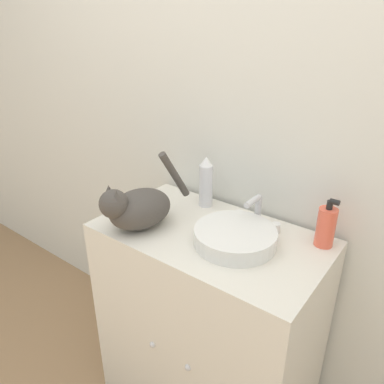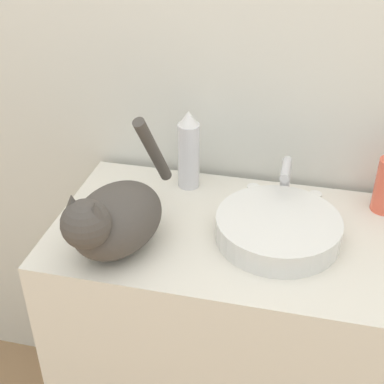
% 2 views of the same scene
% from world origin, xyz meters
% --- Properties ---
extents(wall_back, '(6.00, 0.05, 2.50)m').
position_xyz_m(wall_back, '(0.00, 0.52, 1.25)').
color(wall_back, silver).
rests_on(wall_back, ground_plane).
extents(vanity_cabinet, '(0.83, 0.49, 0.88)m').
position_xyz_m(vanity_cabinet, '(0.00, 0.24, 0.44)').
color(vanity_cabinet, silver).
rests_on(vanity_cabinet, ground_plane).
extents(sink_basin, '(0.28, 0.28, 0.06)m').
position_xyz_m(sink_basin, '(0.11, 0.23, 0.91)').
color(sink_basin, white).
rests_on(sink_basin, vanity_cabinet).
extents(faucet, '(0.19, 0.11, 0.13)m').
position_xyz_m(faucet, '(0.11, 0.38, 0.94)').
color(faucet, silver).
rests_on(faucet, vanity_cabinet).
extents(cat, '(0.23, 0.38, 0.27)m').
position_xyz_m(cat, '(-0.24, 0.11, 0.97)').
color(cat, '#47423D').
rests_on(cat, vanity_cabinet).
extents(soap_bottle, '(0.06, 0.06, 0.18)m').
position_xyz_m(soap_bottle, '(0.35, 0.41, 0.96)').
color(soap_bottle, '#EF6047').
rests_on(soap_bottle, vanity_cabinet).
extents(spray_bottle, '(0.06, 0.06, 0.21)m').
position_xyz_m(spray_bottle, '(-0.14, 0.41, 0.99)').
color(spray_bottle, silver).
rests_on(spray_bottle, vanity_cabinet).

